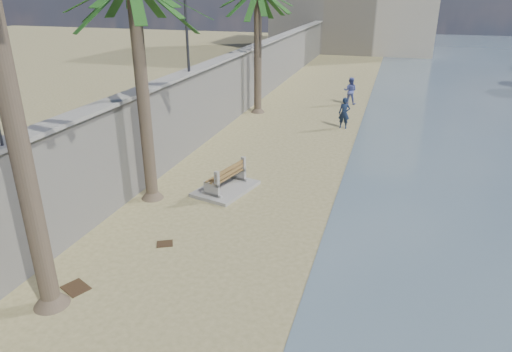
{
  "coord_description": "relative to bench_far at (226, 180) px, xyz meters",
  "views": [
    {
      "loc": [
        3.61,
        -6.41,
        7.02
      ],
      "look_at": [
        -0.5,
        7.0,
        1.2
      ],
      "focal_mm": 32.0,
      "sensor_mm": 36.0,
      "label": 1
    }
  ],
  "objects": [
    {
      "name": "person_a",
      "position": [
        3.18,
        9.49,
        0.51
      ],
      "size": [
        0.72,
        0.52,
        1.89
      ],
      "primitive_type": "imported",
      "rotation": [
        0.0,
        0.0,
        -0.09
      ],
      "color": "#15223B",
      "rests_on": "ground_plane"
    },
    {
      "name": "person_b",
      "position": [
        2.88,
        15.11,
        0.52
      ],
      "size": [
        0.96,
        0.76,
        1.91
      ],
      "primitive_type": "imported",
      "rotation": [
        0.0,
        0.0,
        3.08
      ],
      "color": "#4D56A0",
      "rests_on": "ground_plane"
    },
    {
      "name": "debris_d",
      "position": [
        -0.36,
        -4.16,
        -0.42
      ],
      "size": [
        0.58,
        0.54,
        0.03
      ],
      "primitive_type": "cube",
      "rotation": [
        0.0,
        0.0,
        3.62
      ],
      "color": "#382616",
      "rests_on": "ground_plane"
    },
    {
      "name": "debris_b",
      "position": [
        -1.51,
        -6.74,
        -0.42
      ],
      "size": [
        0.81,
        0.74,
        0.03
      ],
      "primitive_type": "cube",
      "rotation": [
        0.0,
        0.0,
        2.71
      ],
      "color": "#382616",
      "rests_on": "ground_plane"
    },
    {
      "name": "wall_cap",
      "position": [
        -3.18,
        11.89,
        3.11
      ],
      "size": [
        0.8,
        70.0,
        0.12
      ],
      "primitive_type": "cube",
      "color": "gray",
      "rests_on": "seawall"
    },
    {
      "name": "bench_far",
      "position": [
        0.0,
        0.0,
        0.0
      ],
      "size": [
        2.15,
        2.7,
        1.0
      ],
      "color": "gray",
      "rests_on": "ground_plane"
    },
    {
      "name": "seawall",
      "position": [
        -3.18,
        11.89,
        1.31
      ],
      "size": [
        0.45,
        70.0,
        3.5
      ],
      "primitive_type": "cube",
      "color": "gray",
      "rests_on": "ground_plane"
    }
  ]
}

